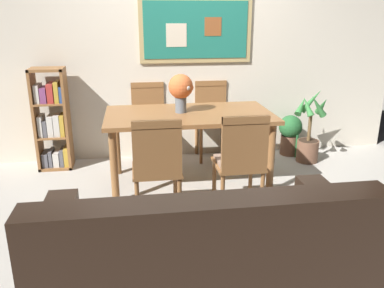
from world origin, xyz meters
name	(u,v)px	position (x,y,z in m)	size (l,w,h in m)	color
ground_plane	(204,204)	(0.00, 0.00, 0.00)	(12.00, 12.00, 0.00)	#B7B2A8
wall_back_with_painting	(184,47)	(0.00, 1.44, 1.30)	(5.20, 0.14, 2.60)	beige
dining_table	(189,122)	(-0.06, 0.51, 0.65)	(1.63, 0.89, 0.74)	brown
dining_chair_near_right	(241,157)	(0.27, -0.24, 0.54)	(0.40, 0.41, 0.91)	brown
dining_chair_near_left	(157,162)	(-0.43, -0.26, 0.54)	(0.40, 0.41, 0.91)	brown
dining_chair_far_left	(149,115)	(-0.43, 1.29, 0.54)	(0.40, 0.41, 0.91)	brown
dining_chair_far_right	(212,113)	(0.32, 1.29, 0.54)	(0.40, 0.41, 0.91)	brown
leather_couch	(202,264)	(-0.25, -1.34, 0.31)	(1.80, 0.84, 0.84)	black
bookshelf	(53,122)	(-1.49, 1.17, 0.53)	(0.36, 0.28, 1.12)	brown
potted_ivy	(290,133)	(1.29, 1.20, 0.27)	(0.28, 0.28, 0.52)	brown
potted_palm	(309,135)	(1.41, 0.93, 0.32)	(0.38, 0.37, 0.86)	brown
flower_vase	(181,89)	(-0.14, 0.55, 0.98)	(0.25, 0.24, 0.38)	slate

